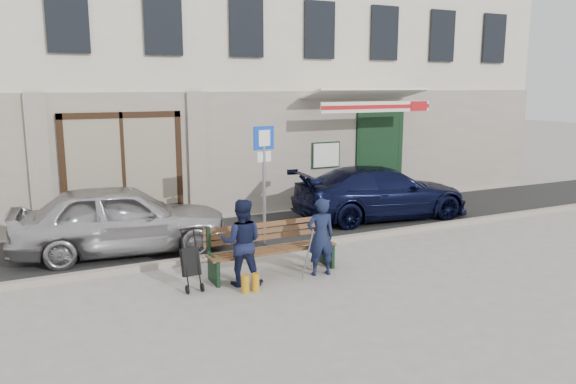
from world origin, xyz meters
TOP-DOWN VIEW (x-y plane):
  - ground at (0.00, 0.00)m, footprint 80.00×80.00m
  - asphalt_lane at (0.00, 3.10)m, footprint 60.00×3.20m
  - curb at (0.00, 1.50)m, footprint 60.00×0.18m
  - building at (0.01, 8.45)m, footprint 20.00×8.27m
  - car_silver at (-3.65, 2.76)m, footprint 4.39×2.21m
  - car_navy at (2.85, 2.99)m, footprint 4.75×2.31m
  - parking_sign at (-0.95, 1.76)m, footprint 0.47×0.12m
  - bench at (-1.49, 0.28)m, footprint 2.40×1.17m
  - man at (-0.69, -0.15)m, footprint 0.56×0.42m
  - woman at (-2.14, 0.00)m, footprint 0.90×0.82m
  - stroller at (-2.99, 0.17)m, footprint 0.31×0.43m

SIDE VIEW (x-z plane):
  - ground at x=0.00m, z-range 0.00..0.00m
  - asphalt_lane at x=0.00m, z-range 0.00..0.01m
  - curb at x=0.00m, z-range 0.00..0.12m
  - stroller at x=-2.99m, z-range -0.06..0.96m
  - bench at x=-1.49m, z-range -0.03..0.95m
  - car_navy at x=2.85m, z-range 0.00..1.33m
  - man at x=-0.69m, z-range 0.00..1.41m
  - car_silver at x=-3.65m, z-range 0.00..1.44m
  - woman at x=-2.14m, z-range 0.00..1.49m
  - parking_sign at x=-0.95m, z-range 0.42..2.98m
  - building at x=0.01m, z-range -0.03..9.97m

